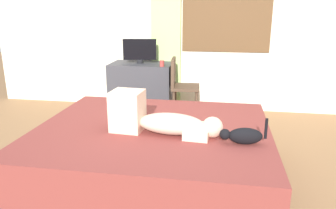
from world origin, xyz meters
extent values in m
plane|color=olive|center=(0.00, 0.00, 0.00)|extent=(16.00, 16.00, 0.00)
cube|color=beige|center=(0.00, 2.41, 1.45)|extent=(6.40, 0.12, 2.90)
cube|color=brown|center=(0.48, 2.34, 1.42)|extent=(1.27, 0.02, 1.05)
cube|color=white|center=(0.48, 2.34, 1.42)|extent=(1.19, 0.02, 0.97)
cube|color=#38383D|center=(-0.12, 0.04, 0.07)|extent=(2.08, 1.81, 0.14)
cube|color=brown|center=(-0.12, 0.04, 0.33)|extent=(2.02, 1.76, 0.37)
ellipsoid|color=#CCB299|center=(0.06, -0.09, 0.60)|extent=(0.58, 0.30, 0.17)
sphere|color=beige|center=(0.40, -0.12, 0.60)|extent=(0.17, 0.17, 0.17)
cube|color=beige|center=(-0.32, -0.06, 0.68)|extent=(0.28, 0.26, 0.34)
cube|color=beige|center=(0.28, -0.11, 0.55)|extent=(0.22, 0.29, 0.08)
ellipsoid|color=black|center=(0.65, -0.22, 0.58)|extent=(0.27, 0.13, 0.13)
sphere|color=black|center=(0.50, -0.23, 0.59)|extent=(0.08, 0.08, 0.08)
cylinder|color=black|center=(0.80, -0.20, 0.64)|extent=(0.02, 0.02, 0.16)
cube|color=#38383D|center=(-0.71, 2.01, 0.37)|extent=(0.90, 0.56, 0.74)
cylinder|color=black|center=(-0.73, 2.01, 0.77)|extent=(0.10, 0.10, 0.05)
cube|color=black|center=(-0.73, 2.01, 0.94)|extent=(0.48, 0.10, 0.30)
cylinder|color=#B23D38|center=(-0.37, 1.79, 0.78)|extent=(0.06, 0.06, 0.08)
cylinder|color=#4C3828|center=(0.10, 1.95, 0.22)|extent=(0.04, 0.04, 0.44)
cylinder|color=#4C3828|center=(0.13, 1.65, 0.22)|extent=(0.04, 0.04, 0.44)
cylinder|color=#4C3828|center=(-0.20, 1.92, 0.22)|extent=(0.04, 0.04, 0.44)
cylinder|color=#4C3828|center=(-0.18, 1.62, 0.22)|extent=(0.04, 0.04, 0.44)
cube|color=#4C3828|center=(-0.04, 1.78, 0.46)|extent=(0.41, 0.41, 0.04)
cube|color=#4C3828|center=(-0.20, 1.77, 0.67)|extent=(0.07, 0.38, 0.38)
cube|color=#ADCC75|center=(-0.40, 2.29, 1.34)|extent=(0.44, 0.06, 2.68)
camera|label=1|loc=(0.46, -2.62, 1.52)|focal=35.14mm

